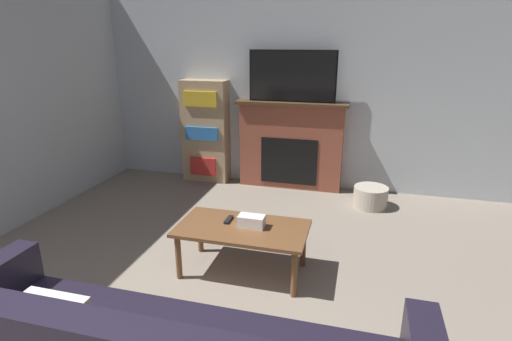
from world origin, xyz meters
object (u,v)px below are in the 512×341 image
Objects in this scene: coffee_table at (242,232)px; bookshelf at (205,132)px; tv at (292,76)px; fireplace at (291,145)px; storage_basket at (370,197)px.

coffee_table is 0.78× the size of bookshelf.
tv is 2.45m from coffee_table.
fireplace is 3.63× the size of storage_basket.
tv reaches higher than coffee_table.
bookshelf is at bearing -179.89° from tv.
fireplace is at bearing 90.00° from tv.
tv is (0.00, -0.02, 0.90)m from fireplace.
storage_basket is (1.07, -0.44, -0.46)m from fireplace.
tv is 2.77× the size of storage_basket.
tv is at bearing 158.33° from storage_basket.
fireplace is 1.04× the size of bookshelf.
fireplace reaches higher than coffee_table.
fireplace is 1.33× the size of coffee_table.
tv reaches higher than storage_basket.
coffee_table is 2.08m from storage_basket.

